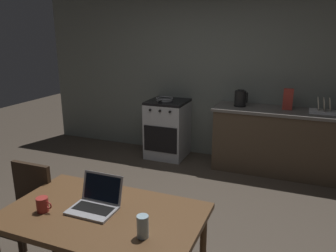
# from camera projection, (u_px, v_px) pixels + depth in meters

# --- Properties ---
(ground_plane) EXTENTS (12.00, 12.00, 0.00)m
(ground_plane) POSITION_uv_depth(u_px,v_px,m) (145.00, 230.00, 3.36)
(ground_plane) COLOR #473D33
(back_wall) EXTENTS (6.40, 0.10, 2.60)m
(back_wall) POSITION_uv_depth(u_px,v_px,m) (230.00, 76.00, 5.06)
(back_wall) COLOR slate
(back_wall) RESTS_ON ground_plane
(kitchen_counter) EXTENTS (2.16, 0.64, 0.92)m
(kitchen_counter) POSITION_uv_depth(u_px,v_px,m) (291.00, 142.00, 4.63)
(kitchen_counter) COLOR #4C3D2D
(kitchen_counter) RESTS_ON ground_plane
(stove_oven) EXTENTS (0.60, 0.62, 0.92)m
(stove_oven) POSITION_uv_depth(u_px,v_px,m) (168.00, 129.00, 5.29)
(stove_oven) COLOR #B7BABF
(stove_oven) RESTS_ON ground_plane
(dining_table) EXTENTS (1.37, 0.84, 0.75)m
(dining_table) POSITION_uv_depth(u_px,v_px,m) (103.00, 222.00, 2.30)
(dining_table) COLOR brown
(dining_table) RESTS_ON ground_plane
(chair) EXTENTS (0.40, 0.40, 0.89)m
(chair) POSITION_uv_depth(u_px,v_px,m) (26.00, 210.00, 2.76)
(chair) COLOR #2D2116
(chair) RESTS_ON ground_plane
(laptop) EXTENTS (0.32, 0.28, 0.22)m
(laptop) POSITION_uv_depth(u_px,v_px,m) (96.00, 203.00, 2.32)
(laptop) COLOR #99999E
(laptop) RESTS_ON dining_table
(electric_kettle) EXTENTS (0.19, 0.17, 0.24)m
(electric_kettle) POSITION_uv_depth(u_px,v_px,m) (240.00, 98.00, 4.73)
(electric_kettle) COLOR black
(electric_kettle) RESTS_ON kitchen_counter
(frying_pan) EXTENTS (0.27, 0.44, 0.05)m
(frying_pan) POSITION_uv_depth(u_px,v_px,m) (164.00, 99.00, 5.15)
(frying_pan) COLOR gray
(frying_pan) RESTS_ON stove_oven
(coffee_mug) EXTENTS (0.12, 0.08, 0.10)m
(coffee_mug) POSITION_uv_depth(u_px,v_px,m) (43.00, 205.00, 2.28)
(coffee_mug) COLOR #9E2D28
(coffee_mug) RESTS_ON dining_table
(drinking_glass) EXTENTS (0.07, 0.07, 0.14)m
(drinking_glass) POSITION_uv_depth(u_px,v_px,m) (143.00, 226.00, 1.99)
(drinking_glass) COLOR #99B7C6
(drinking_glass) RESTS_ON dining_table
(cereal_box) EXTENTS (0.13, 0.05, 0.29)m
(cereal_box) POSITION_uv_depth(u_px,v_px,m) (288.00, 99.00, 4.51)
(cereal_box) COLOR #B2382D
(cereal_box) RESTS_ON kitchen_counter
(dish_rack) EXTENTS (0.34, 0.26, 0.21)m
(dish_rack) POSITION_uv_depth(u_px,v_px,m) (323.00, 109.00, 4.36)
(dish_rack) COLOR silver
(dish_rack) RESTS_ON kitchen_counter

